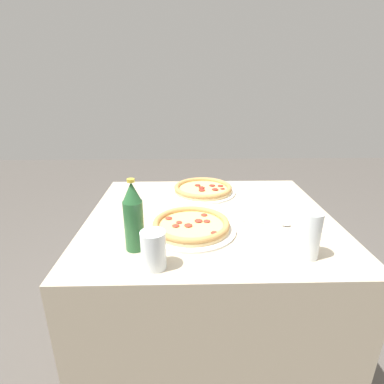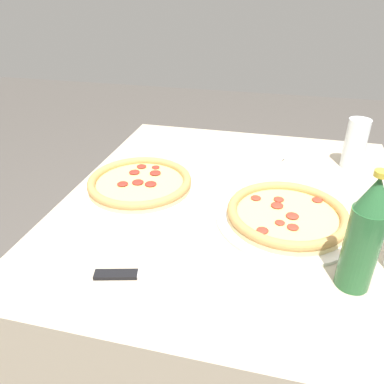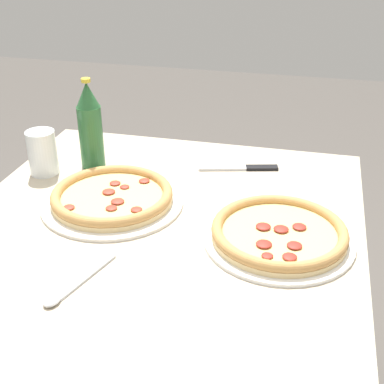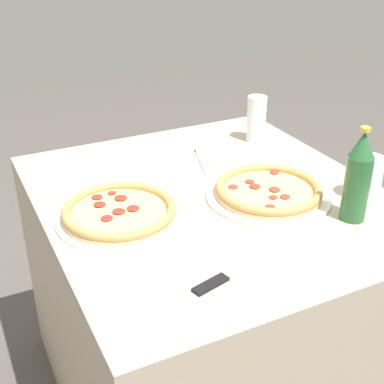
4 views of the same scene
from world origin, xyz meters
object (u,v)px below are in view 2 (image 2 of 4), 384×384
object	(u,v)px
pizza_veggie	(287,215)
glass_mango_juice	(355,146)
pizza_salami	(140,183)
beer_bottle	(364,235)
knife	(143,274)
spoon	(275,164)

from	to	relation	value
pizza_veggie	glass_mango_juice	bearing A→B (deg)	-27.40
pizza_veggie	pizza_salami	xyz separation A→B (m)	(0.07, 0.40, 0.00)
pizza_salami	glass_mango_juice	size ratio (longest dim) A/B	2.10
glass_mango_juice	beer_bottle	bearing A→B (deg)	173.59
pizza_veggie	glass_mango_juice	world-z (taller)	glass_mango_juice
knife	pizza_salami	bearing A→B (deg)	21.41
beer_bottle	glass_mango_juice	bearing A→B (deg)	-6.41
glass_mango_juice	knife	size ratio (longest dim) A/B	0.72
glass_mango_juice	beer_bottle	distance (m)	0.56
pizza_salami	beer_bottle	bearing A→B (deg)	-115.92
pizza_veggie	spoon	size ratio (longest dim) A/B	1.80
beer_bottle	spoon	distance (m)	0.54
beer_bottle	spoon	xyz separation A→B (m)	(0.51, 0.17, -0.11)
pizza_salami	spoon	distance (m)	0.44
knife	beer_bottle	bearing A→B (deg)	-79.54
knife	spoon	size ratio (longest dim) A/B	1.14
beer_bottle	spoon	size ratio (longest dim) A/B	1.30
pizza_veggie	spoon	xyz separation A→B (m)	(0.32, 0.04, -0.01)
pizza_veggie	beer_bottle	size ratio (longest dim) A/B	1.38
pizza_salami	knife	distance (m)	0.36
pizza_veggie	beer_bottle	world-z (taller)	beer_bottle
pizza_veggie	glass_mango_juice	size ratio (longest dim) A/B	2.21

